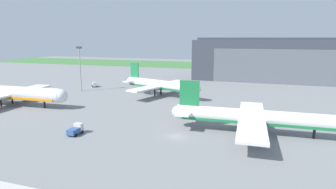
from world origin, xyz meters
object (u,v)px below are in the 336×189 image
object	(u,v)px
baggage_tug	(76,130)
maintenance_hangar	(289,60)
airliner_near_left	(255,118)
airliner_near_right	(10,93)
stair_truck	(95,84)
airliner_far_left	(160,85)
apron_light_mast	(80,65)

from	to	relation	value
baggage_tug	maintenance_hangar	bearing A→B (deg)	63.15
airliner_near_left	baggage_tug	size ratio (longest dim) A/B	10.18
airliner_near_left	airliner_near_right	world-z (taller)	airliner_near_right
stair_truck	airliner_near_left	bearing A→B (deg)	-31.42
airliner_near_left	airliner_far_left	xyz separation A→B (m)	(-35.18, 33.67, 0.41)
stair_truck	apron_light_mast	world-z (taller)	apron_light_mast
maintenance_hangar	airliner_far_left	bearing A→B (deg)	-129.98
maintenance_hangar	stair_truck	size ratio (longest dim) A/B	22.67
maintenance_hangar	airliner_near_left	world-z (taller)	maintenance_hangar
stair_truck	maintenance_hangar	bearing A→B (deg)	30.78
airliner_far_left	airliner_near_left	bearing A→B (deg)	-43.74
airliner_near_right	airliner_near_left	bearing A→B (deg)	-2.88
airliner_near_left	stair_truck	bearing A→B (deg)	148.58
airliner_near_left	baggage_tug	xyz separation A→B (m)	(-39.15, -13.53, -2.65)
stair_truck	apron_light_mast	size ratio (longest dim) A/B	0.23
airliner_near_right	airliner_far_left	bearing A→B (deg)	35.47
maintenance_hangar	apron_light_mast	distance (m)	104.65
airliner_near_right	baggage_tug	world-z (taller)	airliner_near_right
airliner_near_left	airliner_far_left	size ratio (longest dim) A/B	1.20
maintenance_hangar	apron_light_mast	bearing A→B (deg)	-144.28
baggage_tug	airliner_far_left	bearing A→B (deg)	85.20
maintenance_hangar	airliner_near_right	bearing A→B (deg)	-135.74
maintenance_hangar	airliner_far_left	size ratio (longest dim) A/B	2.90
airliner_far_left	apron_light_mast	size ratio (longest dim) A/B	1.81
airliner_near_left	airliner_far_left	world-z (taller)	airliner_far_left
airliner_near_left	maintenance_hangar	bearing A→B (deg)	80.84
maintenance_hangar	stair_truck	bearing A→B (deg)	-149.22
airliner_far_left	apron_light_mast	world-z (taller)	apron_light_mast
airliner_near_left	baggage_tug	bearing A→B (deg)	-160.93
baggage_tug	apron_light_mast	world-z (taller)	apron_light_mast
airliner_far_left	baggage_tug	world-z (taller)	airliner_far_left
stair_truck	airliner_near_right	bearing A→B (deg)	-99.99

